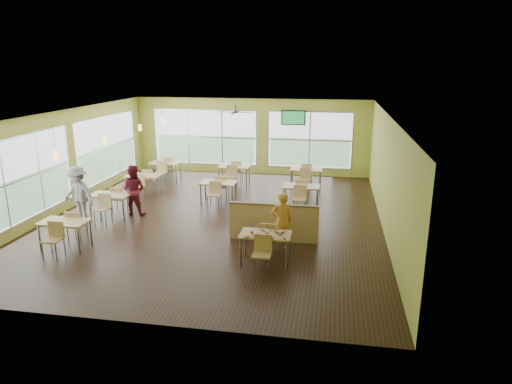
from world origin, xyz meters
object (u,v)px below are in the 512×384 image
main_table (265,238)px  half_wall_divider (274,222)px  man_plaid (282,221)px  food_basket (280,231)px

main_table → half_wall_divider: size_ratio=0.63×
man_plaid → food_basket: size_ratio=6.61×
half_wall_divider → man_plaid: (0.28, -0.57, 0.24)m
half_wall_divider → food_basket: half_wall_divider is taller
half_wall_divider → food_basket: bearing=-76.3°
main_table → food_basket: main_table is taller
main_table → food_basket: size_ratio=6.55×
main_table → half_wall_divider: (0.00, 1.45, -0.11)m
food_basket → man_plaid: bearing=93.4°
half_wall_divider → food_basket: (0.32, -1.33, 0.26)m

